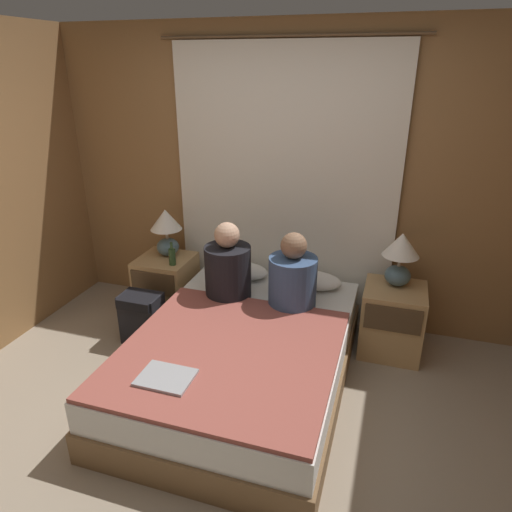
{
  "coord_description": "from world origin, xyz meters",
  "views": [
    {
      "loc": [
        0.92,
        -1.96,
        2.17
      ],
      "look_at": [
        0.0,
        0.93,
        0.89
      ],
      "focal_mm": 32.0,
      "sensor_mm": 36.0,
      "label": 1
    }
  ],
  "objects": [
    {
      "name": "ground_plane",
      "position": [
        0.0,
        0.0,
        0.0
      ],
      "size": [
        16.0,
        16.0,
        0.0
      ],
      "primitive_type": "plane",
      "color": "gray"
    },
    {
      "name": "wall_back",
      "position": [
        0.0,
        1.76,
        1.25
      ],
      "size": [
        4.19,
        0.06,
        2.5
      ],
      "color": "olive",
      "rests_on": "ground_plane"
    },
    {
      "name": "curtain_panel",
      "position": [
        0.0,
        1.7,
        1.18
      ],
      "size": [
        2.1,
        0.02,
        2.37
      ],
      "color": "white",
      "rests_on": "ground_plane"
    },
    {
      "name": "bed",
      "position": [
        0.0,
        0.62,
        0.22
      ],
      "size": [
        1.44,
        2.04,
        0.44
      ],
      "color": "brown",
      "rests_on": "ground_plane"
    },
    {
      "name": "nightstand_left",
      "position": [
        -1.0,
        1.37,
        0.28
      ],
      "size": [
        0.47,
        0.47,
        0.56
      ],
      "color": "tan",
      "rests_on": "ground_plane"
    },
    {
      "name": "nightstand_right",
      "position": [
        1.0,
        1.37,
        0.28
      ],
      "size": [
        0.47,
        0.47,
        0.56
      ],
      "color": "tan",
      "rests_on": "ground_plane"
    },
    {
      "name": "lamp_left",
      "position": [
        -1.0,
        1.45,
        0.82
      ],
      "size": [
        0.28,
        0.28,
        0.43
      ],
      "color": "slate",
      "rests_on": "nightstand_left"
    },
    {
      "name": "lamp_right",
      "position": [
        1.0,
        1.45,
        0.82
      ],
      "size": [
        0.28,
        0.28,
        0.43
      ],
      "color": "slate",
      "rests_on": "nightstand_right"
    },
    {
      "name": "pillow_left",
      "position": [
        -0.32,
        1.46,
        0.5
      ],
      "size": [
        0.51,
        0.3,
        0.12
      ],
      "color": "white",
      "rests_on": "bed"
    },
    {
      "name": "pillow_right",
      "position": [
        0.32,
        1.46,
        0.5
      ],
      "size": [
        0.51,
        0.3,
        0.12
      ],
      "color": "white",
      "rests_on": "bed"
    },
    {
      "name": "blanket_on_bed",
      "position": [
        0.0,
        0.34,
        0.45
      ],
      "size": [
        1.38,
        1.42,
        0.03
      ],
      "color": "#994C42",
      "rests_on": "bed"
    },
    {
      "name": "person_left_in_bed",
      "position": [
        -0.28,
        1.09,
        0.68
      ],
      "size": [
        0.37,
        0.37,
        0.62
      ],
      "color": "black",
      "rests_on": "bed"
    },
    {
      "name": "person_right_in_bed",
      "position": [
        0.24,
        1.09,
        0.67
      ],
      "size": [
        0.37,
        0.37,
        0.6
      ],
      "color": "#38517A",
      "rests_on": "bed"
    },
    {
      "name": "beer_bottle_on_left_stand",
      "position": [
        -0.86,
        1.26,
        0.64
      ],
      "size": [
        0.06,
        0.06,
        0.21
      ],
      "color": "#2D4C28",
      "rests_on": "nightstand_left"
    },
    {
      "name": "laptop_on_bed",
      "position": [
        -0.25,
        -0.04,
        0.47
      ],
      "size": [
        0.32,
        0.24,
        0.02
      ],
      "color": "#9EA0A5",
      "rests_on": "blanket_on_bed"
    },
    {
      "name": "backpack_on_floor",
      "position": [
        -0.98,
        0.89,
        0.24
      ],
      "size": [
        0.33,
        0.24,
        0.43
      ],
      "color": "black",
      "rests_on": "ground_plane"
    }
  ]
}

